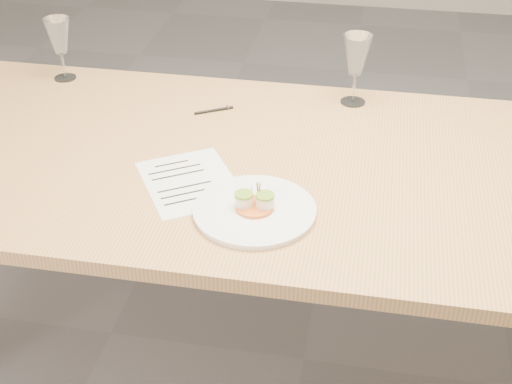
% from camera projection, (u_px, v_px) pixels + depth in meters
% --- Properties ---
extents(ground, '(7.00, 7.00, 0.00)m').
position_uv_depth(ground, '(304.00, 359.00, 2.34)').
color(ground, slate).
rests_on(ground, ground).
extents(dining_table, '(2.40, 1.00, 0.75)m').
position_uv_depth(dining_table, '(313.00, 186.00, 1.97)').
color(dining_table, tan).
rests_on(dining_table, ground).
extents(dinner_plate, '(0.30, 0.30, 0.08)m').
position_uv_depth(dinner_plate, '(255.00, 210.00, 1.73)').
color(dinner_plate, white).
rests_on(dinner_plate, dining_table).
extents(recipe_sheet, '(0.34, 0.36, 0.00)m').
position_uv_depth(recipe_sheet, '(190.00, 182.00, 1.86)').
color(recipe_sheet, white).
rests_on(recipe_sheet, dining_table).
extents(ballpoint_pen, '(0.11, 0.07, 0.01)m').
position_uv_depth(ballpoint_pen, '(214.00, 110.00, 2.19)').
color(ballpoint_pen, black).
rests_on(ballpoint_pen, dining_table).
extents(wine_glass_0, '(0.08, 0.08, 0.21)m').
position_uv_depth(wine_glass_0, '(59.00, 37.00, 2.31)').
color(wine_glass_0, white).
rests_on(wine_glass_0, dining_table).
extents(wine_glass_1, '(0.09, 0.09, 0.22)m').
position_uv_depth(wine_glass_1, '(357.00, 56.00, 2.16)').
color(wine_glass_1, white).
rests_on(wine_glass_1, dining_table).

